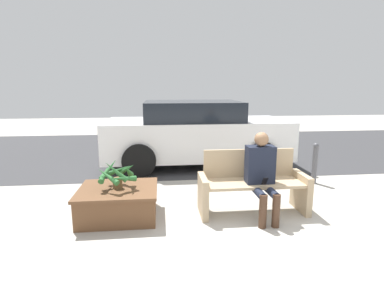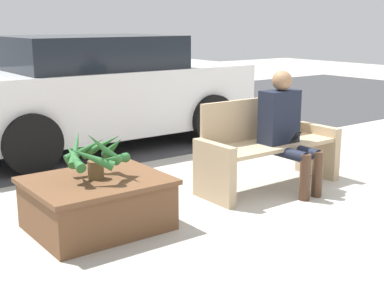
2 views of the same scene
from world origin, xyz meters
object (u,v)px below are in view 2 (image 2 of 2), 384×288
at_px(parked_car, 97,91).
at_px(potted_plant, 95,153).
at_px(bench, 266,147).
at_px(person_seated, 286,125).
at_px(bollard_post, 290,116).
at_px(planter_box, 97,201).

bearing_deg(parked_car, potted_plant, -117.20).
bearing_deg(bench, person_seated, -69.37).
xyz_separation_m(person_seated, parked_car, (-0.58, 3.00, 0.09)).
bearing_deg(potted_plant, bollard_post, 18.26).
relative_size(person_seated, bollard_post, 1.54).
xyz_separation_m(bench, parked_car, (-0.51, 2.80, 0.34)).
bearing_deg(parked_car, bollard_post, -38.05).
bearing_deg(person_seated, bench, 110.63).
height_order(bench, planter_box, bench).
relative_size(bench, person_seated, 1.30).
bearing_deg(person_seated, planter_box, 174.80).
distance_m(person_seated, parked_car, 3.05).
bearing_deg(planter_box, bollard_post, 18.21).
height_order(bench, person_seated, person_seated).
height_order(parked_car, bollard_post, parked_car).
relative_size(planter_box, potted_plant, 1.93).
bearing_deg(bench, bollard_post, 35.96).
bearing_deg(potted_plant, parked_car, 62.80).
relative_size(planter_box, parked_car, 0.26).
height_order(bench, bollard_post, bench).
distance_m(potted_plant, bollard_post, 3.75).
distance_m(parked_car, bollard_post, 2.69).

